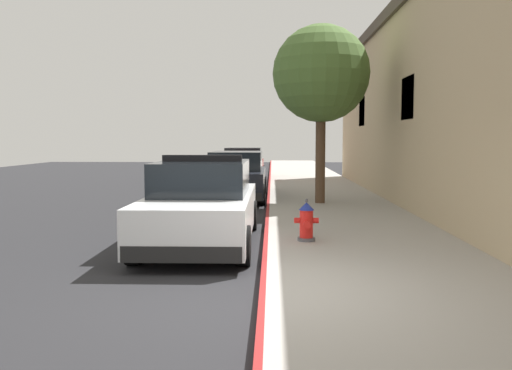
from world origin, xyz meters
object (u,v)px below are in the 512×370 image
Objects in this scene: police_cruiser at (202,205)px; parked_car_dark_far at (244,165)px; fire_hydrant at (306,222)px; street_tree at (321,74)px; parked_car_silver_ahead at (236,177)px.

parked_car_dark_far is (-0.06, 15.91, -0.00)m from police_cruiser.
fire_hydrant is 0.15× the size of street_tree.
street_tree reaches higher than parked_car_silver_ahead.
police_cruiser is 1.98m from fire_hydrant.
parked_car_dark_far is 16.40m from fire_hydrant.
fire_hydrant is at bearing -83.05° from parked_car_dark_far.
street_tree is at bearing 82.73° from fire_hydrant.
street_tree is (2.68, 5.57, 3.05)m from police_cruiser.
police_cruiser reaches higher than fire_hydrant.
police_cruiser is 0.96× the size of street_tree.
fire_hydrant is (1.99, -16.28, -0.24)m from parked_car_dark_far.
fire_hydrant is at bearing -10.80° from police_cruiser.
fire_hydrant is (1.80, -8.22, -0.24)m from parked_car_silver_ahead.
parked_car_silver_ahead is 6.37× the size of fire_hydrant.
police_cruiser is at bearing 169.20° from fire_hydrant.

